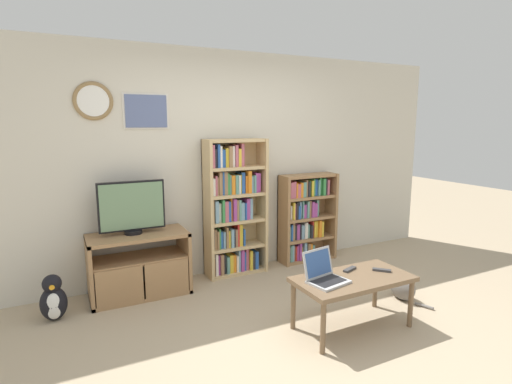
# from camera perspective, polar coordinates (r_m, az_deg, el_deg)

# --- Properties ---
(ground_plane) EXTENTS (18.00, 18.00, 0.00)m
(ground_plane) POSITION_cam_1_polar(r_m,az_deg,el_deg) (3.57, 7.20, -20.21)
(ground_plane) COLOR tan
(wall_back) EXTENTS (6.27, 0.09, 2.60)m
(wall_back) POSITION_cam_1_polar(r_m,az_deg,el_deg) (4.73, -5.08, 4.08)
(wall_back) COLOR beige
(wall_back) RESTS_ON ground_plane
(tv_stand) EXTENTS (1.00, 0.48, 0.66)m
(tv_stand) POSITION_cam_1_polar(r_m,az_deg,el_deg) (4.37, -16.30, -9.93)
(tv_stand) COLOR #9E754C
(tv_stand) RESTS_ON ground_plane
(television) EXTENTS (0.66, 0.18, 0.55)m
(television) POSITION_cam_1_polar(r_m,az_deg,el_deg) (4.25, -17.32, -2.13)
(television) COLOR black
(television) RESTS_ON tv_stand
(bookshelf_tall) EXTENTS (0.72, 0.28, 1.60)m
(bookshelf_tall) POSITION_cam_1_polar(r_m,az_deg,el_deg) (4.69, -3.39, -2.49)
(bookshelf_tall) COLOR tan
(bookshelf_tall) RESTS_ON ground_plane
(bookshelf_short) EXTENTS (0.77, 0.26, 1.13)m
(bookshelf_short) POSITION_cam_1_polar(r_m,az_deg,el_deg) (5.22, 6.93, -3.53)
(bookshelf_short) COLOR #9E754C
(bookshelf_short) RESTS_ON ground_plane
(coffee_table) EXTENTS (1.03, 0.52, 0.47)m
(coffee_table) POSITION_cam_1_polar(r_m,az_deg,el_deg) (3.64, 13.70, -12.47)
(coffee_table) COLOR brown
(coffee_table) RESTS_ON ground_plane
(laptop) EXTENTS (0.36, 0.34, 0.26)m
(laptop) POSITION_cam_1_polar(r_m,az_deg,el_deg) (3.46, 9.70, -11.46)
(laptop) COLOR #B7BABC
(laptop) RESTS_ON coffee_table
(remote_near_laptop) EXTENTS (0.14, 0.15, 0.02)m
(remote_near_laptop) POSITION_cam_1_polar(r_m,az_deg,el_deg) (3.82, 17.53, -10.59)
(remote_near_laptop) COLOR #38383A
(remote_near_laptop) RESTS_ON coffee_table
(remote_far_from_laptop) EXTENTS (0.17, 0.10, 0.02)m
(remote_far_from_laptop) POSITION_cam_1_polar(r_m,az_deg,el_deg) (3.76, 13.25, -10.70)
(remote_far_from_laptop) COLOR #38383A
(remote_far_from_laptop) RESTS_ON coffee_table
(cat) EXTENTS (0.19, 0.48, 0.29)m
(cat) POSITION_cam_1_polar(r_m,az_deg,el_deg) (4.45, 20.12, -12.60)
(cat) COLOR slate
(cat) RESTS_ON ground_plane
(penguin_figurine) EXTENTS (0.23, 0.21, 0.43)m
(penguin_figurine) POSITION_cam_1_polar(r_m,az_deg,el_deg) (4.18, -26.97, -13.55)
(penguin_figurine) COLOR black
(penguin_figurine) RESTS_ON ground_plane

